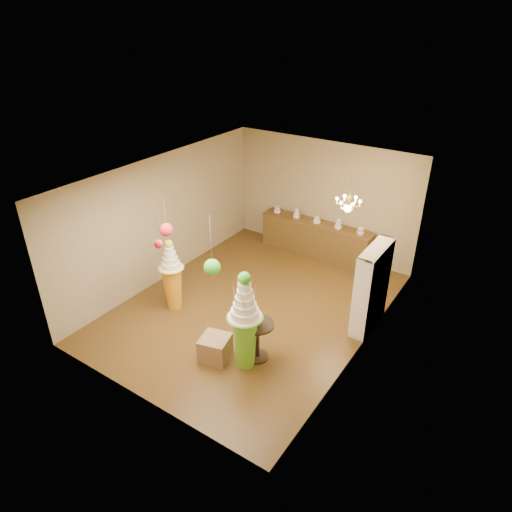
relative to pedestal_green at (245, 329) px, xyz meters
The scene contains 17 objects.
floor 2.03m from the pedestal_green, 120.38° to the left, with size 6.50×6.50×0.00m, color #543A16.
ceiling 2.87m from the pedestal_green, 120.38° to the left, with size 6.50×6.50×0.00m, color white.
wall_back 4.99m from the pedestal_green, 100.96° to the left, with size 5.00×0.04×3.00m, color tan.
wall_front 2.02m from the pedestal_green, 119.73° to the right, with size 5.00×0.04×3.00m, color tan.
wall_left 3.86m from the pedestal_green, 155.01° to the left, with size 0.04×6.50×3.00m, color tan.
wall_right 2.34m from the pedestal_green, 45.80° to the left, with size 0.04×6.50×3.00m, color tan.
pedestal_green is the anchor object (origin of this frame).
pedestal_orange 2.45m from the pedestal_green, 164.66° to the left, with size 0.59×0.59×1.66m.
burlap_riser 0.83m from the pedestal_green, 164.11° to the right, with size 0.52×0.52×0.47m, color #8F6D4E.
sideboard 4.68m from the pedestal_green, 101.62° to the left, with size 3.04×0.54×1.16m.
shelving_unit 2.78m from the pedestal_green, 59.82° to the left, with size 0.33×1.20×1.80m.
round_table 0.42m from the pedestal_green, 75.69° to the left, with size 0.77×0.77×0.79m.
vase 0.30m from the pedestal_green, 75.69° to the left, with size 0.16×0.16×0.16m, color white.
pom_red_left 2.24m from the pedestal_green, behind, with size 0.24×0.24×0.74m.
pom_green_mid 1.32m from the pedestal_green, 158.53° to the right, with size 0.28×0.28×1.13m.
pom_red_right 2.21m from the pedestal_green, 140.10° to the right, with size 0.14×0.14×0.50m.
chandelier 3.30m from the pedestal_green, 79.68° to the left, with size 0.66×0.66×0.85m.
Camera 1 is at (4.69, -6.86, 5.79)m, focal length 32.00 mm.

